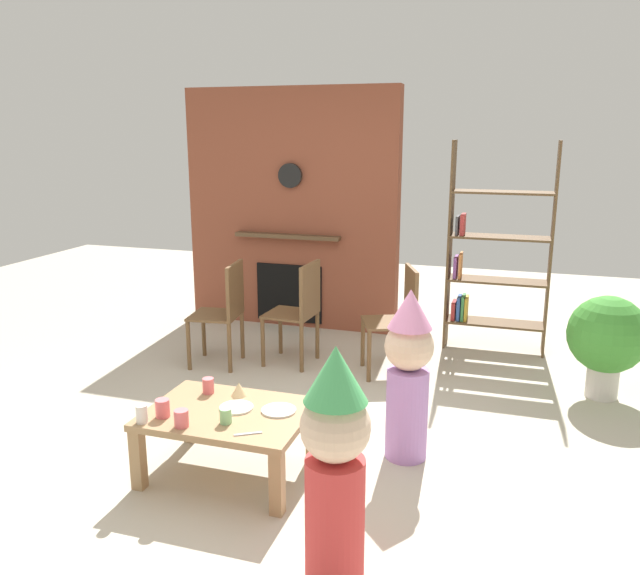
# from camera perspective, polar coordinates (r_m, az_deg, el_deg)

# --- Properties ---
(ground_plane) EXTENTS (12.00, 12.00, 0.00)m
(ground_plane) POSITION_cam_1_polar(r_m,az_deg,el_deg) (4.22, -3.70, -14.09)
(ground_plane) COLOR #BCB29E
(brick_fireplace_feature) EXTENTS (2.20, 0.28, 2.40)m
(brick_fireplace_feature) POSITION_cam_1_polar(r_m,az_deg,el_deg) (6.51, -2.56, 6.90)
(brick_fireplace_feature) COLOR brown
(brick_fireplace_feature) RESTS_ON ground_plane
(bookshelf) EXTENTS (0.90, 0.28, 1.90)m
(bookshelf) POSITION_cam_1_polar(r_m,az_deg,el_deg) (5.98, 15.12, 2.56)
(bookshelf) COLOR brown
(bookshelf) RESTS_ON ground_plane
(coffee_table) EXTENTS (0.93, 0.69, 0.40)m
(coffee_table) POSITION_cam_1_polar(r_m,az_deg,el_deg) (3.81, -8.22, -11.72)
(coffee_table) COLOR #9E7A51
(coffee_table) RESTS_ON ground_plane
(paper_cup_near_left) EXTENTS (0.08, 0.08, 0.10)m
(paper_cup_near_left) POSITION_cam_1_polar(r_m,az_deg,el_deg) (3.76, -13.91, -10.44)
(paper_cup_near_left) COLOR #E5666B
(paper_cup_near_left) RESTS_ON coffee_table
(paper_cup_near_right) EXTENTS (0.07, 0.07, 0.09)m
(paper_cup_near_right) POSITION_cam_1_polar(r_m,az_deg,el_deg) (3.62, -8.44, -11.29)
(paper_cup_near_right) COLOR #8CD18C
(paper_cup_near_right) RESTS_ON coffee_table
(paper_cup_center) EXTENTS (0.08, 0.08, 0.10)m
(paper_cup_center) POSITION_cam_1_polar(r_m,az_deg,el_deg) (3.62, -12.30, -11.37)
(paper_cup_center) COLOR #E5666B
(paper_cup_center) RESTS_ON coffee_table
(paper_cup_far_left) EXTENTS (0.06, 0.06, 0.10)m
(paper_cup_far_left) POSITION_cam_1_polar(r_m,az_deg,el_deg) (3.72, -15.67, -10.84)
(paper_cup_far_left) COLOR silver
(paper_cup_far_left) RESTS_ON coffee_table
(paper_cup_far_right) EXTENTS (0.07, 0.07, 0.10)m
(paper_cup_far_right) POSITION_cam_1_polar(r_m,az_deg,el_deg) (4.03, -9.97, -8.65)
(paper_cup_far_right) COLOR #E5666B
(paper_cup_far_right) RESTS_ON coffee_table
(paper_plate_front) EXTENTS (0.20, 0.20, 0.01)m
(paper_plate_front) POSITION_cam_1_polar(r_m,az_deg,el_deg) (3.81, -7.49, -10.60)
(paper_plate_front) COLOR white
(paper_plate_front) RESTS_ON coffee_table
(paper_plate_rear) EXTENTS (0.20, 0.20, 0.01)m
(paper_plate_rear) POSITION_cam_1_polar(r_m,az_deg,el_deg) (3.75, -3.72, -10.90)
(paper_plate_rear) COLOR white
(paper_plate_rear) RESTS_ON coffee_table
(birthday_cake_slice) EXTENTS (0.10, 0.10, 0.08)m
(birthday_cake_slice) POSITION_cam_1_polar(r_m,az_deg,el_deg) (3.96, -7.26, -9.02)
(birthday_cake_slice) COLOR #EAC68C
(birthday_cake_slice) RESTS_ON coffee_table
(table_fork) EXTENTS (0.14, 0.09, 0.01)m
(table_fork) POSITION_cam_1_polar(r_m,az_deg,el_deg) (3.50, -6.47, -12.87)
(table_fork) COLOR silver
(table_fork) RESTS_ON coffee_table
(child_with_cone_hat) EXTENTS (0.31, 0.31, 1.11)m
(child_with_cone_hat) POSITION_cam_1_polar(r_m,az_deg,el_deg) (2.85, 1.36, -15.26)
(child_with_cone_hat) COLOR #D13838
(child_with_cone_hat) RESTS_ON ground_plane
(child_in_pink) EXTENTS (0.30, 0.30, 1.07)m
(child_in_pink) POSITION_cam_1_polar(r_m,az_deg,el_deg) (3.91, 7.90, -7.37)
(child_in_pink) COLOR #B27FCC
(child_in_pink) RESTS_ON ground_plane
(dining_chair_left) EXTENTS (0.45, 0.45, 0.90)m
(dining_chair_left) POSITION_cam_1_polar(r_m,az_deg,el_deg) (5.48, -8.49, -1.80)
(dining_chair_left) COLOR brown
(dining_chair_left) RESTS_ON ground_plane
(dining_chair_middle) EXTENTS (0.42, 0.42, 0.90)m
(dining_chair_middle) POSITION_cam_1_polar(r_m,az_deg,el_deg) (5.45, -1.80, -1.77)
(dining_chair_middle) COLOR brown
(dining_chair_middle) RESTS_ON ground_plane
(dining_chair_right) EXTENTS (0.52, 0.52, 0.90)m
(dining_chair_right) POSITION_cam_1_polar(r_m,az_deg,el_deg) (5.28, 7.10, -2.38)
(dining_chair_right) COLOR brown
(dining_chair_right) RESTS_ON ground_plane
(potted_plant_tall) EXTENTS (0.58, 0.58, 0.79)m
(potted_plant_tall) POSITION_cam_1_polar(r_m,az_deg,el_deg) (5.23, 24.30, -4.10)
(potted_plant_tall) COLOR beige
(potted_plant_tall) RESTS_ON ground_plane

